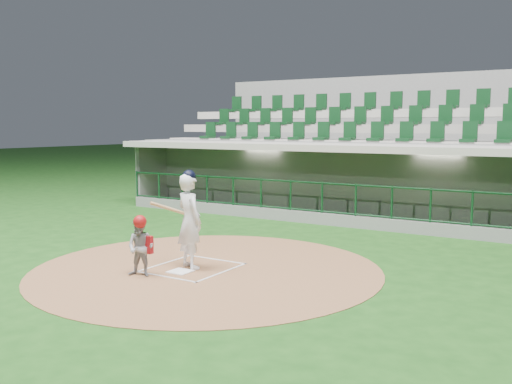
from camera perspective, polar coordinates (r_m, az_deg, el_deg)
ground at (r=12.27m, az=-5.49°, el=-7.32°), size 120.00×120.00×0.00m
dirt_circle at (r=11.94m, az=-4.92°, el=-7.67°), size 7.20×7.20×0.01m
home_plate at (r=11.73m, az=-7.58°, el=-7.88°), size 0.43×0.43×0.02m
batter_box_chalk at (r=12.03m, az=-6.36°, el=-7.52°), size 1.55×1.80×0.01m
dugout_structure at (r=18.78m, az=9.49°, el=0.45°), size 16.40×3.70×3.00m
seating_deck at (r=21.66m, az=12.26°, el=2.45°), size 17.00×6.72×5.15m
batter at (r=11.84m, az=-6.67°, el=-2.77°), size 0.96×1.00×2.05m
catcher at (r=11.43m, az=-11.46°, el=-5.32°), size 0.65×0.57×1.21m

